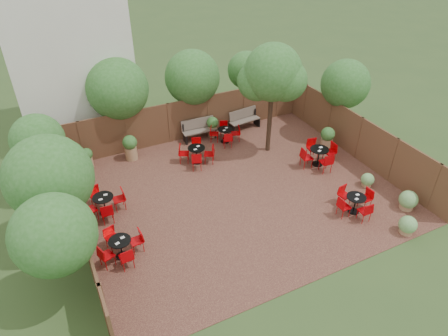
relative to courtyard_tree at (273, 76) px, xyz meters
name	(u,v)px	position (x,y,z in m)	size (l,w,h in m)	color
ground	(238,193)	(-2.76, -2.25, -3.62)	(80.00, 80.00, 0.00)	#354F23
courtyard_paving	(238,193)	(-2.76, -2.25, -3.61)	(12.00, 10.00, 0.02)	#391B17
fence_back	(189,119)	(-2.76, 2.75, -2.62)	(12.00, 0.08, 2.00)	#4D2E1C
fence_left	(78,218)	(-8.76, -2.25, -2.62)	(0.08, 10.00, 2.00)	#4D2E1C
fence_right	(358,138)	(3.24, -2.25, -2.62)	(0.08, 10.00, 2.00)	#4D2E1C
neighbour_building	(68,52)	(-7.26, 5.75, 0.38)	(5.00, 4.00, 8.00)	silver
overhang_foliage	(158,112)	(-4.87, 0.65, -0.89)	(15.55, 10.66, 2.72)	#2A611F
courtyard_tree	(273,76)	(0.00, 0.00, 0.00)	(2.64, 2.54, 4.98)	black
park_bench_left	(199,129)	(-2.44, 2.38, -3.08)	(1.66, 0.60, 1.02)	brown
park_bench_right	(244,119)	(0.03, 2.38, -3.09)	(1.65, 0.70, 0.99)	brown
bistro_tables	(226,177)	(-2.99, -1.65, -3.17)	(10.70, 8.21, 0.91)	black
planters	(203,141)	(-2.78, 1.13, -3.01)	(10.73, 4.11, 1.17)	#9D754E
low_shrubs	(399,204)	(2.09, -5.91, -3.27)	(1.71, 3.30, 0.75)	#9D754E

